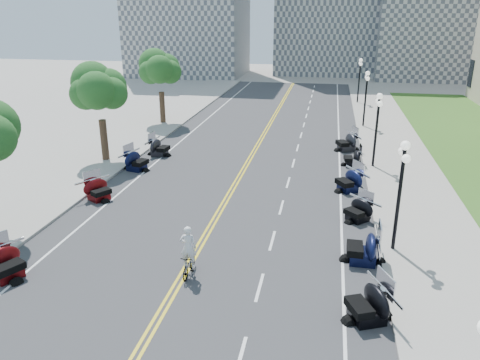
# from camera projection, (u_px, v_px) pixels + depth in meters

# --- Properties ---
(ground) EXTENTS (160.00, 160.00, 0.00)m
(ground) POSITION_uv_depth(u_px,v_px,m) (181.00, 279.00, 18.73)
(ground) COLOR gray
(road) EXTENTS (16.00, 90.00, 0.01)m
(road) POSITION_uv_depth(u_px,v_px,m) (232.00, 190.00, 27.96)
(road) COLOR #333335
(road) RESTS_ON ground
(centerline_yellow_a) EXTENTS (0.12, 90.00, 0.00)m
(centerline_yellow_a) POSITION_uv_depth(u_px,v_px,m) (230.00, 190.00, 27.98)
(centerline_yellow_a) COLOR yellow
(centerline_yellow_a) RESTS_ON road
(centerline_yellow_b) EXTENTS (0.12, 90.00, 0.00)m
(centerline_yellow_b) POSITION_uv_depth(u_px,v_px,m) (234.00, 190.00, 27.94)
(centerline_yellow_b) COLOR yellow
(centerline_yellow_b) RESTS_ON road
(edge_line_north) EXTENTS (0.12, 90.00, 0.00)m
(edge_line_north) POSITION_uv_depth(u_px,v_px,m) (341.00, 198.00, 26.83)
(edge_line_north) COLOR white
(edge_line_north) RESTS_ON road
(edge_line_south) EXTENTS (0.12, 90.00, 0.00)m
(edge_line_south) POSITION_uv_depth(u_px,v_px,m) (131.00, 183.00, 29.09)
(edge_line_south) COLOR white
(edge_line_south) RESTS_ON road
(lane_dash_5) EXTENTS (0.12, 2.00, 0.00)m
(lane_dash_5) POSITION_uv_depth(u_px,v_px,m) (240.00, 358.00, 14.47)
(lane_dash_5) COLOR white
(lane_dash_5) RESTS_ON road
(lane_dash_6) EXTENTS (0.12, 2.00, 0.00)m
(lane_dash_6) POSITION_uv_depth(u_px,v_px,m) (260.00, 287.00, 18.16)
(lane_dash_6) COLOR white
(lane_dash_6) RESTS_ON road
(lane_dash_7) EXTENTS (0.12, 2.00, 0.00)m
(lane_dash_7) POSITION_uv_depth(u_px,v_px,m) (272.00, 240.00, 21.85)
(lane_dash_7) COLOR white
(lane_dash_7) RESTS_ON road
(lane_dash_8) EXTENTS (0.12, 2.00, 0.00)m
(lane_dash_8) POSITION_uv_depth(u_px,v_px,m) (281.00, 207.00, 25.54)
(lane_dash_8) COLOR white
(lane_dash_8) RESTS_ON road
(lane_dash_9) EXTENTS (0.12, 2.00, 0.00)m
(lane_dash_9) POSITION_uv_depth(u_px,v_px,m) (288.00, 182.00, 29.24)
(lane_dash_9) COLOR white
(lane_dash_9) RESTS_ON road
(lane_dash_10) EXTENTS (0.12, 2.00, 0.00)m
(lane_dash_10) POSITION_uv_depth(u_px,v_px,m) (293.00, 163.00, 32.93)
(lane_dash_10) COLOR white
(lane_dash_10) RESTS_ON road
(lane_dash_11) EXTENTS (0.12, 2.00, 0.00)m
(lane_dash_11) POSITION_uv_depth(u_px,v_px,m) (298.00, 148.00, 36.62)
(lane_dash_11) COLOR white
(lane_dash_11) RESTS_ON road
(lane_dash_12) EXTENTS (0.12, 2.00, 0.00)m
(lane_dash_12) POSITION_uv_depth(u_px,v_px,m) (301.00, 135.00, 40.32)
(lane_dash_12) COLOR white
(lane_dash_12) RESTS_ON road
(lane_dash_13) EXTENTS (0.12, 2.00, 0.00)m
(lane_dash_13) POSITION_uv_depth(u_px,v_px,m) (304.00, 125.00, 44.01)
(lane_dash_13) COLOR white
(lane_dash_13) RESTS_ON road
(lane_dash_14) EXTENTS (0.12, 2.00, 0.00)m
(lane_dash_14) POSITION_uv_depth(u_px,v_px,m) (306.00, 116.00, 47.70)
(lane_dash_14) COLOR white
(lane_dash_14) RESTS_ON road
(lane_dash_15) EXTENTS (0.12, 2.00, 0.00)m
(lane_dash_15) POSITION_uv_depth(u_px,v_px,m) (308.00, 108.00, 51.40)
(lane_dash_15) COLOR white
(lane_dash_15) RESTS_ON road
(lane_dash_16) EXTENTS (0.12, 2.00, 0.00)m
(lane_dash_16) POSITION_uv_depth(u_px,v_px,m) (310.00, 102.00, 55.09)
(lane_dash_16) COLOR white
(lane_dash_16) RESTS_ON road
(lane_dash_17) EXTENTS (0.12, 2.00, 0.00)m
(lane_dash_17) POSITION_uv_depth(u_px,v_px,m) (312.00, 96.00, 58.78)
(lane_dash_17) COLOR white
(lane_dash_17) RESTS_ON road
(lane_dash_18) EXTENTS (0.12, 2.00, 0.00)m
(lane_dash_18) POSITION_uv_depth(u_px,v_px,m) (313.00, 91.00, 62.47)
(lane_dash_18) COLOR white
(lane_dash_18) RESTS_ON road
(lane_dash_19) EXTENTS (0.12, 2.00, 0.00)m
(lane_dash_19) POSITION_uv_depth(u_px,v_px,m) (314.00, 87.00, 66.17)
(lane_dash_19) COLOR white
(lane_dash_19) RESTS_ON road
(sidewalk_north) EXTENTS (5.00, 90.00, 0.15)m
(sidewalk_north) POSITION_uv_depth(u_px,v_px,m) (416.00, 202.00, 26.08)
(sidewalk_north) COLOR #9E9991
(sidewalk_north) RESTS_ON ground
(sidewalk_south) EXTENTS (5.00, 90.00, 0.15)m
(sidewalk_south) POSITION_uv_depth(u_px,v_px,m) (71.00, 178.00, 29.79)
(sidewalk_south) COLOR #9E9991
(sidewalk_south) RESTS_ON ground
(distant_block_c) EXTENTS (20.00, 14.00, 22.00)m
(distant_block_c) POSITION_uv_depth(u_px,v_px,m) (446.00, 5.00, 71.10)
(distant_block_c) COLOR gray
(distant_block_c) RESTS_ON ground
(street_lamp_2) EXTENTS (0.50, 1.20, 4.90)m
(street_lamp_2) POSITION_uv_depth(u_px,v_px,m) (399.00, 197.00, 20.01)
(street_lamp_2) COLOR black
(street_lamp_2) RESTS_ON sidewalk_north
(street_lamp_3) EXTENTS (0.50, 1.20, 4.90)m
(street_lamp_3) POSITION_uv_depth(u_px,v_px,m) (376.00, 131.00, 31.09)
(street_lamp_3) COLOR black
(street_lamp_3) RESTS_ON sidewalk_north
(street_lamp_4) EXTENTS (0.50, 1.20, 4.90)m
(street_lamp_4) POSITION_uv_depth(u_px,v_px,m) (365.00, 99.00, 42.17)
(street_lamp_4) COLOR black
(street_lamp_4) RESTS_ON sidewalk_north
(street_lamp_5) EXTENTS (0.50, 1.20, 4.90)m
(street_lamp_5) POSITION_uv_depth(u_px,v_px,m) (359.00, 81.00, 53.25)
(street_lamp_5) COLOR black
(street_lamp_5) RESTS_ON sidewalk_north
(tree_3) EXTENTS (4.80, 4.80, 9.20)m
(tree_3) POSITION_uv_depth(u_px,v_px,m) (100.00, 95.00, 31.80)
(tree_3) COLOR #235619
(tree_3) RESTS_ON sidewalk_south
(tree_4) EXTENTS (4.80, 4.80, 9.20)m
(tree_4) POSITION_uv_depth(u_px,v_px,m) (160.00, 73.00, 42.88)
(tree_4) COLOR #235619
(tree_4) RESTS_ON sidewalk_south
(motorcycle_n_5) EXTENTS (2.70, 2.70, 1.43)m
(motorcycle_n_5) POSITION_uv_depth(u_px,v_px,m) (368.00, 302.00, 16.02)
(motorcycle_n_5) COLOR black
(motorcycle_n_5) RESTS_ON road
(motorcycle_n_6) EXTENTS (2.16, 2.16, 1.49)m
(motorcycle_n_6) POSITION_uv_depth(u_px,v_px,m) (363.00, 246.00, 19.76)
(motorcycle_n_6) COLOR black
(motorcycle_n_6) RESTS_ON road
(motorcycle_n_7) EXTENTS (2.55, 2.55, 1.26)m
(motorcycle_n_7) POSITION_uv_depth(u_px,v_px,m) (358.00, 209.00, 23.74)
(motorcycle_n_7) COLOR black
(motorcycle_n_7) RESTS_ON road
(motorcycle_n_8) EXTENTS (2.83, 2.83, 1.43)m
(motorcycle_n_8) POSITION_uv_depth(u_px,v_px,m) (349.00, 180.00, 27.63)
(motorcycle_n_8) COLOR black
(motorcycle_n_8) RESTS_ON road
(motorcycle_n_9) EXTENTS (1.96, 1.96, 1.25)m
(motorcycle_n_9) POSITION_uv_depth(u_px,v_px,m) (353.00, 157.00, 32.19)
(motorcycle_n_9) COLOR black
(motorcycle_n_9) RESTS_ON road
(motorcycle_n_10) EXTENTS (2.79, 2.79, 1.50)m
(motorcycle_n_10) POSITION_uv_depth(u_px,v_px,m) (347.00, 141.00, 35.65)
(motorcycle_n_10) COLOR black
(motorcycle_n_10) RESTS_ON road
(motorcycle_s_5) EXTENTS (2.73, 2.73, 1.42)m
(motorcycle_s_5) POSITION_uv_depth(u_px,v_px,m) (5.00, 262.00, 18.59)
(motorcycle_s_5) COLOR #590A0C
(motorcycle_s_5) RESTS_ON road
(motorcycle_s_7) EXTENTS (2.63, 2.63, 1.33)m
(motorcycle_s_7) POSITION_uv_depth(u_px,v_px,m) (98.00, 189.00, 26.38)
(motorcycle_s_7) COLOR #590A0C
(motorcycle_s_7) RESTS_ON road
(motorcycle_s_8) EXTENTS (2.44, 2.44, 1.43)m
(motorcycle_s_8) POSITION_uv_depth(u_px,v_px,m) (136.00, 160.00, 31.29)
(motorcycle_s_8) COLOR black
(motorcycle_s_8) RESTS_ON road
(motorcycle_s_9) EXTENTS (2.22, 2.22, 1.39)m
(motorcycle_s_9) POSITION_uv_depth(u_px,v_px,m) (159.00, 147.00, 34.45)
(motorcycle_s_9) COLOR black
(motorcycle_s_9) RESTS_ON road
(bicycle) EXTENTS (0.46, 1.61, 0.97)m
(bicycle) POSITION_uv_depth(u_px,v_px,m) (189.00, 264.00, 18.87)
(bicycle) COLOR #A51414
(bicycle) RESTS_ON road
(cyclist_rider) EXTENTS (0.67, 0.44, 1.83)m
(cyclist_rider) POSITION_uv_depth(u_px,v_px,m) (188.00, 233.00, 18.40)
(cyclist_rider) COLOR white
(cyclist_rider) RESTS_ON bicycle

